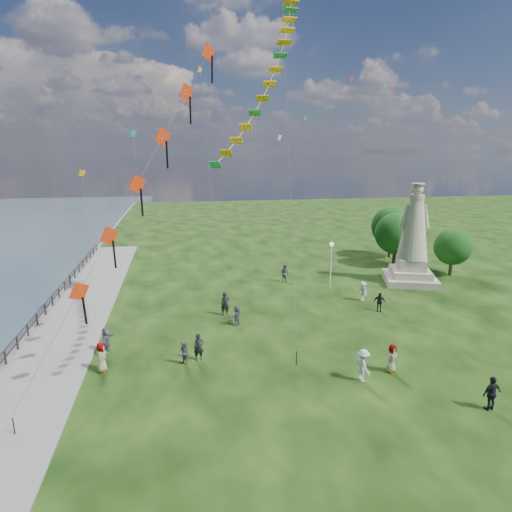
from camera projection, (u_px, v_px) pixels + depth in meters
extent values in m
cube|color=slate|center=(26.00, 340.00, 28.95)|extent=(0.30, 160.00, 0.60)
cube|color=slate|center=(57.00, 347.00, 27.42)|extent=(5.00, 60.00, 0.10)
cylinder|color=black|center=(5.00, 358.00, 25.00)|extent=(0.11, 0.11, 1.00)
cylinder|color=black|center=(17.00, 343.00, 26.91)|extent=(0.11, 0.11, 1.00)
cylinder|color=black|center=(28.00, 331.00, 28.82)|extent=(0.11, 0.11, 1.00)
cylinder|color=black|center=(37.00, 320.00, 30.73)|extent=(0.11, 0.11, 1.00)
cylinder|color=black|center=(45.00, 310.00, 32.64)|extent=(0.11, 0.11, 1.00)
cylinder|color=black|center=(52.00, 301.00, 34.55)|extent=(0.11, 0.11, 1.00)
cylinder|color=black|center=(59.00, 293.00, 36.46)|extent=(0.11, 0.11, 1.00)
cylinder|color=black|center=(65.00, 286.00, 38.38)|extent=(0.11, 0.11, 1.00)
cylinder|color=black|center=(70.00, 280.00, 40.29)|extent=(0.11, 0.11, 1.00)
cylinder|color=black|center=(75.00, 274.00, 42.20)|extent=(0.11, 0.11, 1.00)
cylinder|color=black|center=(79.00, 269.00, 44.11)|extent=(0.11, 0.11, 1.00)
cylinder|color=black|center=(83.00, 264.00, 46.02)|extent=(0.11, 0.11, 1.00)
cylinder|color=black|center=(87.00, 259.00, 47.93)|extent=(0.11, 0.11, 1.00)
cylinder|color=black|center=(90.00, 255.00, 49.84)|extent=(0.11, 0.11, 1.00)
cylinder|color=black|center=(93.00, 251.00, 51.75)|extent=(0.11, 0.11, 1.00)
cylinder|color=black|center=(96.00, 248.00, 53.66)|extent=(0.11, 0.11, 1.00)
cube|color=black|center=(27.00, 324.00, 28.71)|extent=(0.06, 52.00, 0.06)
cube|color=black|center=(28.00, 330.00, 28.81)|extent=(0.06, 52.00, 0.06)
cube|color=tan|center=(410.00, 279.00, 41.05)|extent=(5.92, 5.92, 0.66)
cube|color=tan|center=(410.00, 273.00, 40.89)|extent=(4.51, 4.51, 0.66)
cube|color=tan|center=(411.00, 264.00, 40.68)|extent=(3.10, 3.10, 1.11)
cylinder|color=tan|center=(417.00, 197.00, 39.18)|extent=(1.69, 1.69, 0.44)
sphere|color=tan|center=(418.00, 190.00, 39.02)|extent=(1.02, 1.02, 1.02)
cylinder|color=tan|center=(418.00, 184.00, 38.89)|extent=(1.22, 1.22, 0.11)
cylinder|color=silver|center=(331.00, 267.00, 38.81)|extent=(0.12, 0.12, 4.04)
sphere|color=white|center=(332.00, 244.00, 38.30)|extent=(0.40, 0.40, 0.40)
cylinder|color=#382314|center=(394.00, 256.00, 46.76)|extent=(0.36, 0.36, 2.25)
sphere|color=#133B10|center=(396.00, 233.00, 46.16)|extent=(4.49, 4.49, 4.49)
cylinder|color=#382314|center=(451.00, 267.00, 43.33)|extent=(0.36, 0.36, 1.82)
sphere|color=#133B10|center=(453.00, 247.00, 42.85)|extent=(3.63, 3.63, 3.63)
cylinder|color=#382314|center=(390.00, 248.00, 50.75)|extent=(0.36, 0.36, 2.30)
sphere|color=#133B10|center=(391.00, 226.00, 50.14)|extent=(4.61, 4.61, 4.61)
imported|color=black|center=(199.00, 347.00, 25.62)|extent=(0.67, 0.50, 1.70)
imported|color=#595960|center=(184.00, 353.00, 25.08)|extent=(0.79, 0.81, 1.44)
imported|color=silver|center=(363.00, 365.00, 23.27)|extent=(0.72, 1.24, 1.84)
imported|color=black|center=(492.00, 393.00, 20.66)|extent=(1.10, 0.67, 1.77)
imported|color=#595960|center=(392.00, 358.00, 24.24)|extent=(0.95, 0.78, 1.68)
imported|color=#595960|center=(107.00, 340.00, 26.63)|extent=(0.97, 1.65, 1.66)
imported|color=black|center=(225.00, 304.00, 32.69)|extent=(0.69, 0.47, 1.85)
imported|color=#595960|center=(285.00, 273.00, 41.20)|extent=(0.94, 0.99, 1.74)
imported|color=silver|center=(363.00, 291.00, 35.94)|extent=(0.88, 1.20, 1.66)
imported|color=black|center=(379.00, 302.00, 33.51)|extent=(1.02, 0.78, 1.56)
imported|color=#595960|center=(102.00, 357.00, 24.27)|extent=(0.68, 0.95, 1.77)
imported|color=#595960|center=(237.00, 315.00, 30.83)|extent=(1.37, 1.45, 1.51)
cylinder|color=black|center=(14.00, 427.00, 18.81)|extent=(0.06, 0.06, 0.90)
cube|color=red|center=(79.00, 292.00, 20.44)|extent=(0.87, 0.64, 1.03)
cube|color=black|center=(85.00, 311.00, 20.60)|extent=(0.10, 0.28, 1.48)
cube|color=red|center=(109.00, 236.00, 21.34)|extent=(0.87, 0.64, 1.03)
cube|color=black|center=(114.00, 254.00, 21.50)|extent=(0.10, 0.28, 1.48)
cube|color=red|center=(137.00, 184.00, 22.25)|extent=(0.87, 0.64, 1.03)
cube|color=black|center=(142.00, 203.00, 22.41)|extent=(0.10, 0.28, 1.48)
cube|color=red|center=(163.00, 137.00, 23.15)|extent=(0.87, 0.64, 1.03)
cube|color=black|center=(167.00, 155.00, 23.31)|extent=(0.10, 0.28, 1.48)
cube|color=red|center=(186.00, 93.00, 24.05)|extent=(0.87, 0.64, 1.03)
cube|color=black|center=(190.00, 111.00, 24.21)|extent=(0.10, 0.28, 1.48)
cube|color=red|center=(208.00, 52.00, 24.96)|extent=(0.87, 0.64, 1.03)
cube|color=black|center=(212.00, 70.00, 25.12)|extent=(0.10, 0.28, 1.48)
cylinder|color=black|center=(296.00, 358.00, 25.08)|extent=(0.06, 0.06, 0.90)
cube|color=orange|center=(290.00, 3.00, 23.93)|extent=(0.89, 0.72, 0.15)
cube|color=#1A9044|center=(290.00, 10.00, 23.44)|extent=(0.84, 0.68, 0.14)
cube|color=yellow|center=(289.00, 20.00, 22.94)|extent=(0.79, 0.65, 0.15)
cube|color=yellow|center=(287.00, 30.00, 22.45)|extent=(0.74, 0.61, 0.15)
cube|color=orange|center=(284.00, 42.00, 21.95)|extent=(0.71, 0.61, 0.16)
cube|color=#1A9044|center=(280.00, 55.00, 21.45)|extent=(0.71, 0.64, 0.18)
cube|color=yellow|center=(275.00, 69.00, 20.95)|extent=(0.71, 0.66, 0.19)
cube|color=yellow|center=(269.00, 84.00, 20.43)|extent=(0.70, 0.68, 0.21)
cube|color=orange|center=(263.00, 98.00, 19.91)|extent=(0.69, 0.69, 0.23)
cube|color=#1A9044|center=(255.00, 113.00, 19.38)|extent=(0.68, 0.69, 0.25)
cube|color=yellow|center=(246.00, 127.00, 18.83)|extent=(0.66, 0.69, 0.27)
cube|color=yellow|center=(236.00, 140.00, 18.28)|extent=(0.64, 0.68, 0.28)
cube|color=orange|center=(226.00, 153.00, 17.72)|extent=(0.62, 0.67, 0.30)
cube|color=#1A9044|center=(215.00, 165.00, 17.15)|extent=(0.60, 0.66, 0.31)
cube|color=teal|center=(133.00, 133.00, 36.68)|extent=(0.51, 0.39, 0.57)
cylinder|color=#595959|center=(142.00, 217.00, 36.01)|extent=(1.02, 5.02, 13.74)
cube|color=silver|center=(279.00, 138.00, 42.15)|extent=(0.51, 0.39, 0.57)
cylinder|color=#595959|center=(289.00, 209.00, 41.45)|extent=(1.02, 5.02, 13.55)
cube|color=red|center=(352.00, 79.00, 44.40)|extent=(0.51, 0.39, 0.57)
cylinder|color=#595959|center=(361.00, 176.00, 44.42)|extent=(1.02, 5.02, 19.51)
cube|color=yellow|center=(200.00, 70.00, 43.06)|extent=(0.51, 0.39, 0.57)
cylinder|color=#595959|center=(209.00, 173.00, 43.17)|extent=(1.02, 5.02, 20.25)
cube|color=#1A9044|center=(306.00, 118.00, 47.32)|extent=(0.51, 0.39, 0.57)
cylinder|color=#595959|center=(315.00, 192.00, 46.90)|extent=(1.02, 5.02, 15.87)
cube|color=orange|center=(82.00, 173.00, 33.56)|extent=(0.51, 0.39, 0.57)
cylinder|color=#595959|center=(89.00, 245.00, 32.51)|extent=(1.02, 5.02, 10.57)
cylinder|color=#595959|center=(249.00, 138.00, 43.41)|extent=(1.02, 5.02, 27.10)
cube|color=teal|center=(384.00, 87.00, 42.57)|extent=(0.51, 0.39, 0.57)
cylinder|color=#595959|center=(394.00, 182.00, 42.46)|extent=(1.02, 5.02, 18.47)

